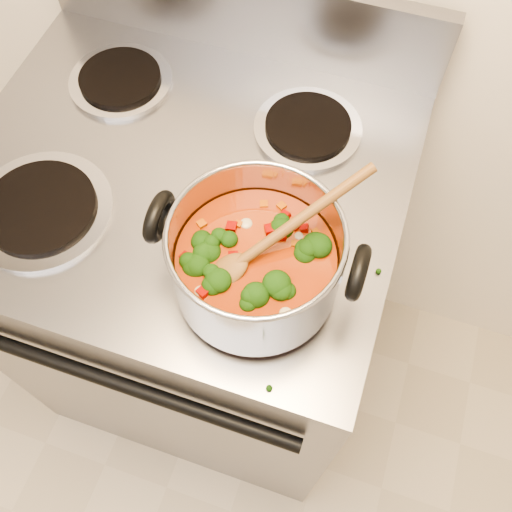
{
  "coord_description": "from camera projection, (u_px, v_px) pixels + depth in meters",
  "views": [
    {
      "loc": [
        0.29,
        0.65,
        1.68
      ],
      "look_at": [
        0.18,
        1.0,
        1.01
      ],
      "focal_mm": 40.0,
      "sensor_mm": 36.0,
      "label": 1
    }
  ],
  "objects": [
    {
      "name": "stockpot",
      "position": [
        256.0,
        261.0,
        0.78
      ],
      "size": [
        0.29,
        0.24,
        0.14
      ],
      "rotation": [
        0.0,
        0.0,
        0.01
      ],
      "color": "#AAAAB2",
      "rests_on": "electric_range"
    },
    {
      "name": "electric_range",
      "position": [
        203.0,
        285.0,
        1.35
      ],
      "size": [
        0.75,
        0.68,
        1.08
      ],
      "color": "gray",
      "rests_on": "ground"
    },
    {
      "name": "wooden_spoon",
      "position": [
        264.0,
        245.0,
        0.75
      ],
      "size": [
        0.19,
        0.21,
        0.12
      ],
      "rotation": [
        0.0,
        0.0,
        0.83
      ],
      "color": "brown",
      "rests_on": "stockpot"
    },
    {
      "name": "cooktop_crumbs",
      "position": [
        211.0,
        208.0,
        0.91
      ],
      "size": [
        0.09,
        0.21,
        0.01
      ],
      "color": "black",
      "rests_on": "electric_range"
    }
  ]
}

